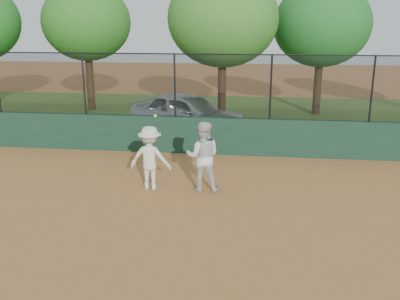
# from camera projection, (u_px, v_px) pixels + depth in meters

# --- Properties ---
(ground) EXTENTS (80.00, 80.00, 0.00)m
(ground) POSITION_uv_depth(u_px,v_px,m) (146.00, 236.00, 8.86)
(ground) COLOR #AE6D38
(ground) RESTS_ON ground
(back_wall) EXTENTS (26.00, 0.20, 1.20)m
(back_wall) POSITION_uv_depth(u_px,v_px,m) (191.00, 135.00, 14.42)
(back_wall) COLOR #1B3C29
(back_wall) RESTS_ON ground
(grass_strip) EXTENTS (36.00, 12.00, 0.01)m
(grass_strip) POSITION_uv_depth(u_px,v_px,m) (210.00, 116.00, 20.31)
(grass_strip) COLOR #34541A
(grass_strip) RESTS_ON ground
(parked_car) EXTENTS (4.99, 3.53, 1.58)m
(parked_car) POSITION_uv_depth(u_px,v_px,m) (187.00, 113.00, 16.96)
(parked_car) COLOR #AFB5BA
(parked_car) RESTS_ON ground
(player_second) EXTENTS (0.90, 0.72, 1.77)m
(player_second) POSITION_uv_depth(u_px,v_px,m) (203.00, 156.00, 11.13)
(player_second) COLOR silver
(player_second) RESTS_ON ground
(player_main) EXTENTS (1.10, 0.68, 1.99)m
(player_main) POSITION_uv_depth(u_px,v_px,m) (150.00, 158.00, 11.23)
(player_main) COLOR beige
(player_main) RESTS_ON ground
(fence_assembly) EXTENTS (26.00, 0.06, 2.00)m
(fence_assembly) POSITION_uv_depth(u_px,v_px,m) (190.00, 85.00, 13.98)
(fence_assembly) COLOR black
(fence_assembly) RESTS_ON back_wall
(tree_1) EXTENTS (4.18, 3.80, 5.96)m
(tree_1) POSITION_uv_depth(u_px,v_px,m) (86.00, 22.00, 20.86)
(tree_1) COLOR #472E18
(tree_1) RESTS_ON ground
(tree_2) EXTENTS (4.61, 4.19, 6.26)m
(tree_2) POSITION_uv_depth(u_px,v_px,m) (223.00, 19.00, 18.40)
(tree_2) COLOR #452A18
(tree_2) RESTS_ON ground
(tree_3) EXTENTS (4.31, 3.92, 5.89)m
(tree_3) POSITION_uv_depth(u_px,v_px,m) (322.00, 25.00, 19.77)
(tree_3) COLOR #3A2513
(tree_3) RESTS_ON ground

